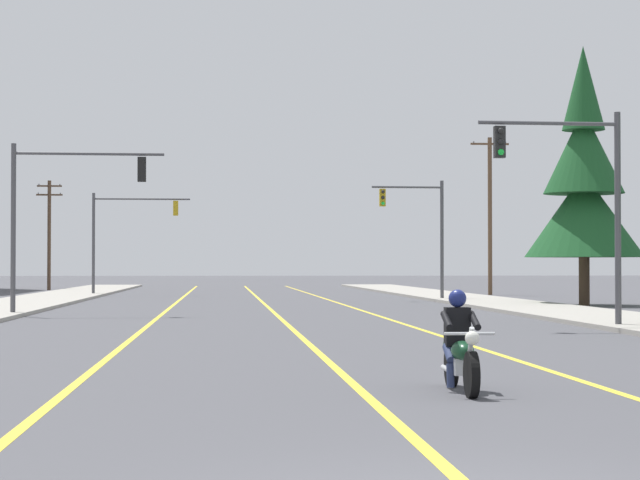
{
  "coord_description": "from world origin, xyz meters",
  "views": [
    {
      "loc": [
        -1.8,
        -8.75,
        1.81
      ],
      "look_at": [
        0.64,
        20.52,
        2.45
      ],
      "focal_mm": 65.98,
      "sensor_mm": 36.0,
      "label": 1
    }
  ],
  "objects_px": {
    "traffic_signal_near_left": "(58,201)",
    "utility_pole_left_far": "(49,231)",
    "traffic_signal_near_right": "(579,187)",
    "traffic_signal_mid_left": "(122,227)",
    "utility_pole_right_far": "(490,212)",
    "motorcycle_with_rider": "(460,351)",
    "traffic_signal_mid_right": "(422,223)",
    "conifer_tree_right_verge_far": "(584,186)"
  },
  "relations": [
    {
      "from": "traffic_signal_near_left",
      "to": "utility_pole_left_far",
      "type": "height_order",
      "value": "utility_pole_left_far"
    },
    {
      "from": "traffic_signal_near_right",
      "to": "traffic_signal_mid_left",
      "type": "xyz_separation_m",
      "value": [
        -16.13,
        39.17,
        0.11
      ]
    },
    {
      "from": "traffic_signal_near_right",
      "to": "utility_pole_right_far",
      "type": "bearing_deg",
      "value": 80.64
    },
    {
      "from": "motorcycle_with_rider",
      "to": "traffic_signal_near_right",
      "type": "bearing_deg",
      "value": 67.27
    },
    {
      "from": "traffic_signal_near_right",
      "to": "utility_pole_left_far",
      "type": "relative_size",
      "value": 0.77
    },
    {
      "from": "traffic_signal_mid_right",
      "to": "conifer_tree_right_verge_far",
      "type": "xyz_separation_m",
      "value": [
        6.03,
        -7.95,
        1.38
      ]
    },
    {
      "from": "traffic_signal_mid_left",
      "to": "utility_pole_right_far",
      "type": "relative_size",
      "value": 0.64
    },
    {
      "from": "motorcycle_with_rider",
      "to": "utility_pole_right_far",
      "type": "height_order",
      "value": "utility_pole_right_far"
    },
    {
      "from": "motorcycle_with_rider",
      "to": "utility_pole_right_far",
      "type": "xyz_separation_m",
      "value": [
        13.07,
        54.6,
        4.51
      ]
    },
    {
      "from": "traffic_signal_near_left",
      "to": "conifer_tree_right_verge_far",
      "type": "xyz_separation_m",
      "value": [
        22.22,
        8.99,
        1.27
      ]
    },
    {
      "from": "utility_pole_left_far",
      "to": "conifer_tree_right_verge_far",
      "type": "relative_size",
      "value": 0.69
    },
    {
      "from": "traffic_signal_near_left",
      "to": "traffic_signal_mid_right",
      "type": "distance_m",
      "value": 23.43
    },
    {
      "from": "traffic_signal_near_right",
      "to": "traffic_signal_near_left",
      "type": "height_order",
      "value": "same"
    },
    {
      "from": "motorcycle_with_rider",
      "to": "traffic_signal_mid_left",
      "type": "distance_m",
      "value": 56.1
    },
    {
      "from": "traffic_signal_near_right",
      "to": "conifer_tree_right_verge_far",
      "type": "distance_m",
      "value": 20.29
    },
    {
      "from": "traffic_signal_near_left",
      "to": "utility_pole_left_far",
      "type": "relative_size",
      "value": 0.77
    },
    {
      "from": "traffic_signal_near_right",
      "to": "motorcycle_with_rider",
      "type": "bearing_deg",
      "value": -112.73
    },
    {
      "from": "traffic_signal_near_right",
      "to": "traffic_signal_near_left",
      "type": "relative_size",
      "value": 1.0
    },
    {
      "from": "traffic_signal_near_right",
      "to": "utility_pole_right_far",
      "type": "xyz_separation_m",
      "value": [
        6.36,
        38.58,
        1.04
      ]
    },
    {
      "from": "traffic_signal_near_left",
      "to": "utility_pole_right_far",
      "type": "relative_size",
      "value": 0.64
    },
    {
      "from": "traffic_signal_near_left",
      "to": "utility_pole_right_far",
      "type": "distance_m",
      "value": 36.09
    },
    {
      "from": "motorcycle_with_rider",
      "to": "traffic_signal_mid_right",
      "type": "relative_size",
      "value": 0.35
    },
    {
      "from": "motorcycle_with_rider",
      "to": "traffic_signal_mid_left",
      "type": "xyz_separation_m",
      "value": [
        -9.42,
        55.19,
        3.57
      ]
    },
    {
      "from": "conifer_tree_right_verge_far",
      "to": "utility_pole_right_far",
      "type": "bearing_deg",
      "value": 89.56
    },
    {
      "from": "traffic_signal_near_right",
      "to": "traffic_signal_mid_right",
      "type": "bearing_deg",
      "value": 89.61
    },
    {
      "from": "motorcycle_with_rider",
      "to": "traffic_signal_near_left",
      "type": "bearing_deg",
      "value": 109.47
    },
    {
      "from": "traffic_signal_mid_right",
      "to": "utility_pole_right_far",
      "type": "relative_size",
      "value": 0.64
    },
    {
      "from": "motorcycle_with_rider",
      "to": "utility_pole_left_far",
      "type": "distance_m",
      "value": 73.07
    },
    {
      "from": "motorcycle_with_rider",
      "to": "traffic_signal_near_right",
      "type": "height_order",
      "value": "traffic_signal_near_right"
    },
    {
      "from": "traffic_signal_mid_left",
      "to": "motorcycle_with_rider",
      "type": "bearing_deg",
      "value": -80.31
    },
    {
      "from": "traffic_signal_mid_right",
      "to": "utility_pole_right_far",
      "type": "distance_m",
      "value": 12.98
    },
    {
      "from": "traffic_signal_mid_left",
      "to": "utility_pole_left_far",
      "type": "distance_m",
      "value": 17.32
    },
    {
      "from": "motorcycle_with_rider",
      "to": "traffic_signal_mid_right",
      "type": "height_order",
      "value": "traffic_signal_mid_right"
    },
    {
      "from": "traffic_signal_mid_left",
      "to": "conifer_tree_right_verge_far",
      "type": "distance_m",
      "value": 29.95
    },
    {
      "from": "traffic_signal_near_left",
      "to": "utility_pole_right_far",
      "type": "height_order",
      "value": "utility_pole_right_far"
    },
    {
      "from": "traffic_signal_near_left",
      "to": "motorcycle_with_rider",
      "type": "bearing_deg",
      "value": -70.53
    },
    {
      "from": "traffic_signal_mid_left",
      "to": "conifer_tree_right_verge_far",
      "type": "height_order",
      "value": "conifer_tree_right_verge_far"
    },
    {
      "from": "traffic_signal_near_left",
      "to": "traffic_signal_mid_left",
      "type": "distance_m",
      "value": 28.9
    },
    {
      "from": "utility_pole_left_far",
      "to": "utility_pole_right_far",
      "type": "bearing_deg",
      "value": -29.6
    },
    {
      "from": "traffic_signal_near_right",
      "to": "conifer_tree_right_verge_far",
      "type": "bearing_deg",
      "value": 72.13
    },
    {
      "from": "traffic_signal_near_left",
      "to": "conifer_tree_right_verge_far",
      "type": "height_order",
      "value": "conifer_tree_right_verge_far"
    },
    {
      "from": "motorcycle_with_rider",
      "to": "traffic_signal_mid_right",
      "type": "xyz_separation_m",
      "value": [
        6.9,
        43.23,
        3.44
      ]
    }
  ]
}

